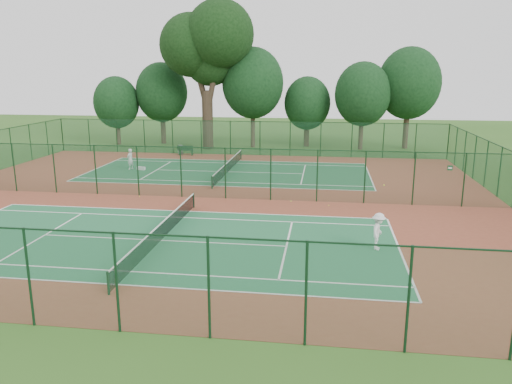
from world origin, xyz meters
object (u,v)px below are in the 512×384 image
player_near (378,231)px  trash_bin (180,150)px  kit_bag (141,168)px  player_far (130,159)px  big_tree (207,44)px  bench (186,150)px

player_near → trash_bin: bearing=47.7°
player_near → trash_bin: size_ratio=1.98×
kit_bag → player_far: bearing=-178.4°
trash_bin → kit_bag: size_ratio=1.23×
trash_bin → kit_bag: bearing=-96.4°
player_near → big_tree: 35.92m
player_near → kit_bag: 25.60m
player_far → big_tree: bearing=-178.0°
player_far → kit_bag: 1.29m
player_near → kit_bag: size_ratio=2.44×
player_near → kit_bag: (-18.58, 17.59, -0.78)m
trash_bin → kit_bag: 8.88m
kit_bag → big_tree: (3.10, 13.14, 11.06)m
trash_bin → bench: 0.99m
player_near → player_far: (-19.60, 17.76, -0.01)m
trash_bin → kit_bag: (-0.98, -8.82, -0.32)m
trash_bin → bench: (0.75, -0.64, 0.06)m
bench → kit_bag: bench is taller
bench → big_tree: (1.36, 4.97, 10.68)m
player_far → trash_bin: size_ratio=1.97×
player_far → big_tree: (4.11, 12.97, 10.28)m
player_far → bench: bearing=-179.4°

